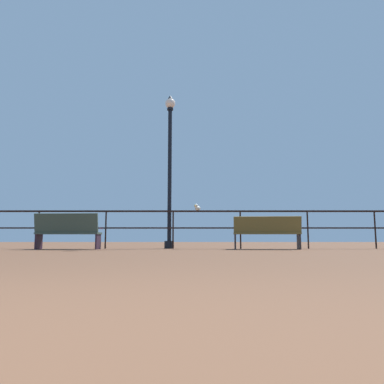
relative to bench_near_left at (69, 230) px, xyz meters
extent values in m
cube|color=black|center=(2.82, 0.66, 0.55)|extent=(23.27, 0.05, 0.05)
cube|color=black|center=(2.82, 0.66, 0.06)|extent=(23.27, 0.04, 0.04)
cylinder|color=black|center=(-1.06, 0.66, 0.01)|extent=(0.04, 0.04, 1.07)
cylinder|color=black|center=(0.88, 0.66, 0.01)|extent=(0.04, 0.04, 1.07)
cylinder|color=black|center=(2.82, 0.66, 0.01)|extent=(0.04, 0.04, 1.07)
cylinder|color=black|center=(4.76, 0.66, 0.01)|extent=(0.04, 0.04, 1.07)
cylinder|color=black|center=(6.70, 0.66, 0.01)|extent=(0.04, 0.04, 1.07)
cylinder|color=black|center=(8.64, 0.66, 0.01)|extent=(0.04, 0.04, 1.07)
cube|color=#36463C|center=(0.01, 0.09, -0.10)|extent=(1.75, 0.54, 0.05)
cube|color=#36463C|center=(-0.01, -0.11, 0.17)|extent=(1.73, 0.24, 0.53)
cube|color=#2C1A27|center=(0.83, 0.04, -0.31)|extent=(0.06, 0.39, 0.43)
cube|color=#2C1A27|center=(0.84, 0.21, 0.04)|extent=(0.05, 0.31, 0.04)
cube|color=#2C1A27|center=(-0.82, 0.14, -0.31)|extent=(0.06, 0.39, 0.43)
cube|color=#2C1A27|center=(-0.81, 0.31, 0.04)|extent=(0.05, 0.31, 0.04)
cube|color=brown|center=(5.39, 0.09, -0.10)|extent=(1.82, 0.62, 0.05)
cube|color=brown|center=(5.37, -0.12, 0.13)|extent=(1.79, 0.29, 0.45)
cube|color=#2C2424|center=(6.24, 0.01, -0.31)|extent=(0.08, 0.41, 0.43)
cube|color=#2C2424|center=(6.26, 0.19, 0.04)|extent=(0.07, 0.32, 0.04)
cube|color=#2C2424|center=(4.54, 0.17, -0.31)|extent=(0.08, 0.41, 0.43)
cube|color=#2C2424|center=(4.56, 0.35, 0.04)|extent=(0.07, 0.32, 0.04)
cylinder|color=black|center=(2.70, 0.89, -0.42)|extent=(0.28, 0.28, 0.22)
cylinder|color=black|center=(2.70, 0.89, 1.68)|extent=(0.12, 0.12, 3.97)
cylinder|color=black|center=(2.70, 0.89, 3.69)|extent=(0.19, 0.19, 0.06)
sphere|color=#F2DFCE|center=(2.70, 0.89, 3.88)|extent=(0.31, 0.31, 0.31)
cone|color=black|center=(2.70, 0.89, 4.08)|extent=(0.14, 0.14, 0.10)
ellipsoid|color=white|center=(3.52, 0.66, 0.64)|extent=(0.23, 0.28, 0.13)
ellipsoid|color=gray|center=(3.52, 0.66, 0.66)|extent=(0.19, 0.24, 0.05)
sphere|color=white|center=(3.48, 0.56, 0.70)|extent=(0.11, 0.11, 0.11)
cone|color=gold|center=(3.45, 0.50, 0.70)|extent=(0.06, 0.06, 0.04)
cube|color=gray|center=(3.58, 0.79, 0.65)|extent=(0.09, 0.10, 0.02)
camera|label=1|loc=(3.36, -10.03, -0.23)|focal=34.68mm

